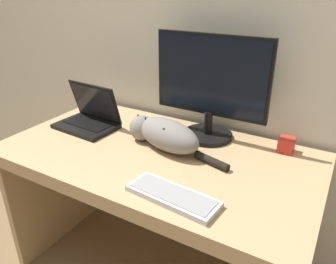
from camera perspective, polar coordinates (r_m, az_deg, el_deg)
The scene contains 6 objects.
desk at distance 1.49m, azimuth -1.93°, elevation -8.53°, with size 1.35×0.74×0.70m.
monitor at distance 1.47m, azimuth 7.39°, elevation 7.73°, with size 0.53×0.23×0.47m.
laptop at distance 1.68m, azimuth -13.61°, elevation 2.33°, with size 0.31×0.22×0.21m.
external_keyboard at distance 1.12m, azimuth 0.83°, elevation -11.07°, with size 0.33×0.15×0.02m.
cat at distance 1.42m, azimuth -0.71°, elevation -0.23°, with size 0.51×0.23×0.13m.
small_toy at distance 1.49m, azimuth 19.91°, elevation -2.10°, with size 0.06×0.06×0.06m.
Camera 1 is at (0.67, -0.68, 1.38)m, focal length 35.00 mm.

